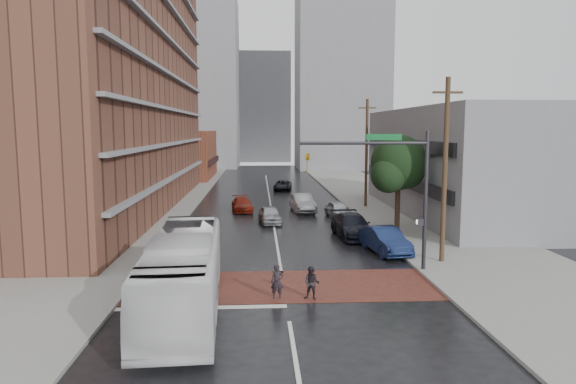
{
  "coord_description": "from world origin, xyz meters",
  "views": [
    {
      "loc": [
        -1.13,
        -22.75,
        7.31
      ],
      "look_at": [
        0.64,
        8.02,
        3.5
      ],
      "focal_mm": 32.0,
      "sensor_mm": 36.0,
      "label": 1
    }
  ],
  "objects": [
    {
      "name": "storefront_west",
      "position": [
        -12.0,
        54.0,
        3.5
      ],
      "size": [
        8.0,
        16.0,
        7.0
      ],
      "primitive_type": "cube",
      "color": "brown",
      "rests_on": "ground"
    },
    {
      "name": "utility_pole_near",
      "position": [
        8.8,
        4.0,
        5.14
      ],
      "size": [
        1.6,
        0.26,
        10.0
      ],
      "color": "#473321",
      "rests_on": "ground"
    },
    {
      "name": "sidewalk_east",
      "position": [
        11.5,
        25.0,
        0.07
      ],
      "size": [
        9.0,
        90.0,
        0.15
      ],
      "primitive_type": "cube",
      "color": "gray",
      "rests_on": "ground"
    },
    {
      "name": "car_parked_near",
      "position": [
        6.3,
        6.59,
        0.76
      ],
      "size": [
        2.4,
        4.84,
        1.52
      ],
      "primitive_type": "imported",
      "rotation": [
        0.0,
        0.0,
        0.18
      ],
      "color": "#15234C",
      "rests_on": "ground"
    },
    {
      "name": "sidewalk_west",
      "position": [
        -11.5,
        25.0,
        0.07
      ],
      "size": [
        9.0,
        90.0,
        0.15
      ],
      "primitive_type": "cube",
      "color": "gray",
      "rests_on": "ground"
    },
    {
      "name": "apartment_block",
      "position": [
        -14.0,
        24.0,
        14.0
      ],
      "size": [
        10.0,
        44.0,
        28.0
      ],
      "primitive_type": "cube",
      "color": "brown",
      "rests_on": "ground"
    },
    {
      "name": "signal_mast",
      "position": [
        5.85,
        2.5,
        4.73
      ],
      "size": [
        6.5,
        0.3,
        7.2
      ],
      "color": "#2D2D33",
      "rests_on": "ground"
    },
    {
      "name": "pedestrian_a",
      "position": [
        -0.36,
        -1.32,
        0.76
      ],
      "size": [
        0.56,
        0.37,
        1.51
      ],
      "primitive_type": "imported",
      "rotation": [
        0.0,
        0.0,
        0.02
      ],
      "color": "black",
      "rests_on": "ground"
    },
    {
      "name": "ground",
      "position": [
        0.0,
        0.0,
        0.0
      ],
      "size": [
        160.0,
        160.0,
        0.0
      ],
      "primitive_type": "plane",
      "color": "black",
      "rests_on": "ground"
    },
    {
      "name": "distant_tower_east",
      "position": [
        14.0,
        72.0,
        18.0
      ],
      "size": [
        16.0,
        14.0,
        36.0
      ],
      "primitive_type": "cube",
      "color": "gray",
      "rests_on": "ground"
    },
    {
      "name": "distant_tower_center",
      "position": [
        0.0,
        95.0,
        12.0
      ],
      "size": [
        12.0,
        10.0,
        24.0
      ],
      "primitive_type": "cube",
      "color": "gray",
      "rests_on": "ground"
    },
    {
      "name": "utility_pole_far",
      "position": [
        8.8,
        24.0,
        5.14
      ],
      "size": [
        1.6,
        0.26,
        10.0
      ],
      "color": "#473321",
      "rests_on": "ground"
    },
    {
      "name": "building_east",
      "position": [
        16.5,
        20.0,
        4.5
      ],
      "size": [
        11.0,
        26.0,
        9.0
      ],
      "primitive_type": "cube",
      "color": "gray",
      "rests_on": "ground"
    },
    {
      "name": "car_travel_c",
      "position": [
        -2.62,
        22.63,
        0.61
      ],
      "size": [
        2.21,
        4.4,
        1.22
      ],
      "primitive_type": "imported",
      "rotation": [
        0.0,
        0.0,
        0.12
      ],
      "color": "maroon",
      "rests_on": "ground"
    },
    {
      "name": "street_tree",
      "position": [
        8.52,
        12.03,
        4.73
      ],
      "size": [
        4.2,
        4.1,
        6.9
      ],
      "color": "#332319",
      "rests_on": "ground"
    },
    {
      "name": "transit_bus",
      "position": [
        -4.15,
        -2.58,
        1.58
      ],
      "size": [
        3.29,
        11.49,
        3.16
      ],
      "primitive_type": "imported",
      "rotation": [
        0.0,
        0.0,
        0.06
      ],
      "color": "white",
      "rests_on": "ground"
    },
    {
      "name": "distant_tower_west",
      "position": [
        -14.0,
        78.0,
        16.0
      ],
      "size": [
        18.0,
        16.0,
        32.0
      ],
      "primitive_type": "cube",
      "color": "gray",
      "rests_on": "ground"
    },
    {
      "name": "car_travel_a",
      "position": [
        -0.29,
        16.6,
        0.67
      ],
      "size": [
        1.95,
        4.05,
        1.33
      ],
      "primitive_type": "imported",
      "rotation": [
        0.0,
        0.0,
        0.1
      ],
      "color": "#A8AAB0",
      "rests_on": "ground"
    },
    {
      "name": "crosswalk",
      "position": [
        0.0,
        0.5,
        0.01
      ],
      "size": [
        14.0,
        5.0,
        0.02
      ],
      "primitive_type": "cube",
      "color": "brown",
      "rests_on": "ground"
    },
    {
      "name": "car_parked_far",
      "position": [
        5.44,
        18.94,
        0.66
      ],
      "size": [
        2.13,
        4.09,
        1.33
      ],
      "primitive_type": "imported",
      "rotation": [
        0.0,
        0.0,
        0.15
      ],
      "color": "#B9BCC1",
      "rests_on": "ground"
    },
    {
      "name": "pedestrian_b",
      "position": [
        1.12,
        -1.5,
        0.72
      ],
      "size": [
        0.85,
        0.76,
        1.45
      ],
      "primitive_type": "imported",
      "rotation": [
        0.0,
        0.0,
        -0.36
      ],
      "color": "black",
      "rests_on": "ground"
    },
    {
      "name": "car_parked_mid",
      "position": [
        5.2,
        11.17,
        0.77
      ],
      "size": [
        2.56,
        5.47,
        1.55
      ],
      "primitive_type": "imported",
      "rotation": [
        0.0,
        0.0,
        0.07
      ],
      "color": "black",
      "rests_on": "ground"
    },
    {
      "name": "car_travel_b",
      "position": [
        2.72,
        21.98,
        0.79
      ],
      "size": [
        2.2,
        4.97,
        1.59
      ],
      "primitive_type": "imported",
      "rotation": [
        0.0,
        0.0,
        0.11
      ],
      "color": "#9DA0A4",
      "rests_on": "ground"
    },
    {
      "name": "suv_travel",
      "position": [
        1.73,
        37.98,
        0.59
      ],
      "size": [
        2.49,
        4.48,
        1.19
      ],
      "primitive_type": "imported",
      "rotation": [
        0.0,
        0.0,
        -0.13
      ],
      "color": "black",
      "rests_on": "ground"
    }
  ]
}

